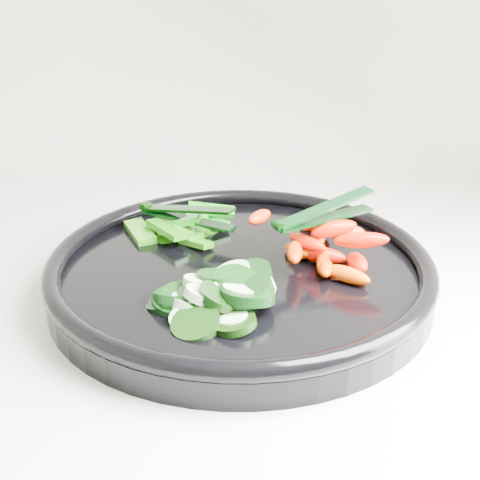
{
  "coord_description": "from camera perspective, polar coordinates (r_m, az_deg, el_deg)",
  "views": [
    {
      "loc": [
        -0.36,
        1.08,
        1.25
      ],
      "look_at": [
        -0.39,
        1.66,
        0.99
      ],
      "focal_mm": 50.0,
      "sensor_mm": 36.0,
      "label": 1
    }
  ],
  "objects": [
    {
      "name": "pepper_pile",
      "position": [
        0.72,
        -5.01,
        1.05
      ],
      "size": [
        0.12,
        0.1,
        0.04
      ],
      "color": "#24730A",
      "rests_on": "veggie_tray"
    },
    {
      "name": "tong_pepper",
      "position": [
        0.71,
        -4.74,
        2.25
      ],
      "size": [
        0.11,
        0.06,
        0.02
      ],
      "color": "black",
      "rests_on": "pepper_pile"
    },
    {
      "name": "veggie_tray",
      "position": [
        0.65,
        -0.0,
        -2.78
      ],
      "size": [
        0.45,
        0.45,
        0.04
      ],
      "color": "black",
      "rests_on": "counter"
    },
    {
      "name": "cucumber_pile",
      "position": [
        0.58,
        -2.47,
        -4.79
      ],
      "size": [
        0.12,
        0.12,
        0.04
      ],
      "color": "black",
      "rests_on": "veggie_tray"
    },
    {
      "name": "carrot_pile",
      "position": [
        0.66,
        7.16,
        -0.2
      ],
      "size": [
        0.14,
        0.16,
        0.06
      ],
      "color": "#F54F00",
      "rests_on": "veggie_tray"
    },
    {
      "name": "tong_carrot",
      "position": [
        0.65,
        7.01,
        2.24
      ],
      "size": [
        0.1,
        0.07,
        0.02
      ],
      "color": "black",
      "rests_on": "carrot_pile"
    }
  ]
}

